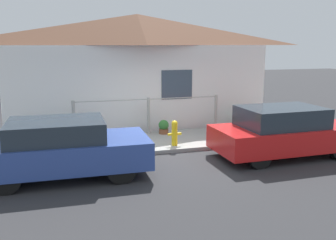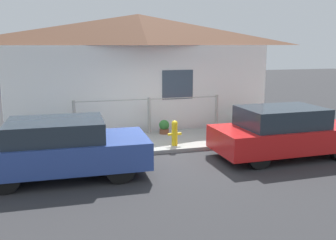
# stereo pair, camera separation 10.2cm
# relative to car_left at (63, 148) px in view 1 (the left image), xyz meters

# --- Properties ---
(ground_plane) EXTENTS (60.00, 60.00, 0.00)m
(ground_plane) POSITION_rel_car_left_xyz_m (2.79, 1.08, -0.68)
(ground_plane) COLOR #2D2D30
(sidewalk) EXTENTS (24.00, 2.30, 0.11)m
(sidewalk) POSITION_rel_car_left_xyz_m (2.79, 2.23, -0.63)
(sidewalk) COLOR gray
(sidewalk) RESTS_ON ground_plane
(house) EXTENTS (9.47, 2.23, 4.05)m
(house) POSITION_rel_car_left_xyz_m (2.79, 4.71, 2.57)
(house) COLOR white
(house) RESTS_ON ground_plane
(fence) EXTENTS (4.90, 0.10, 1.18)m
(fence) POSITION_rel_car_left_xyz_m (2.79, 3.23, 0.08)
(fence) COLOR #999993
(fence) RESTS_ON sidewalk
(car_left) EXTENTS (3.87, 1.83, 1.34)m
(car_left) POSITION_rel_car_left_xyz_m (0.00, 0.00, 0.00)
(car_left) COLOR #2D4793
(car_left) RESTS_ON ground_plane
(car_right) EXTENTS (3.95, 1.78, 1.36)m
(car_right) POSITION_rel_car_left_xyz_m (5.78, -0.00, -0.01)
(car_right) COLOR red
(car_right) RESTS_ON ground_plane
(fire_hydrant) EXTENTS (0.41, 0.18, 0.74)m
(fire_hydrant) POSITION_rel_car_left_xyz_m (3.15, 1.50, -0.19)
(fire_hydrant) COLOR yellow
(fire_hydrant) RESTS_ON sidewalk
(potted_plant_near_hydrant) EXTENTS (0.34, 0.34, 0.46)m
(potted_plant_near_hydrant) POSITION_rel_car_left_xyz_m (3.23, 2.98, -0.34)
(potted_plant_near_hydrant) COLOR brown
(potted_plant_near_hydrant) RESTS_ON sidewalk
(potted_plant_by_fence) EXTENTS (0.40, 0.40, 0.57)m
(potted_plant_by_fence) POSITION_rel_car_left_xyz_m (-0.22, 2.43, -0.26)
(potted_plant_by_fence) COLOR brown
(potted_plant_by_fence) RESTS_ON sidewalk
(potted_plant_corner) EXTENTS (0.53, 0.53, 0.64)m
(potted_plant_corner) POSITION_rel_car_left_xyz_m (6.04, 2.94, -0.22)
(potted_plant_corner) COLOR brown
(potted_plant_corner) RESTS_ON sidewalk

